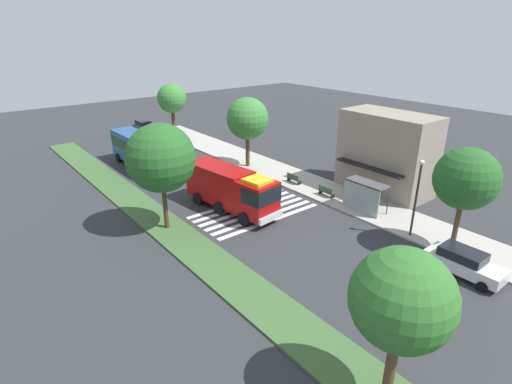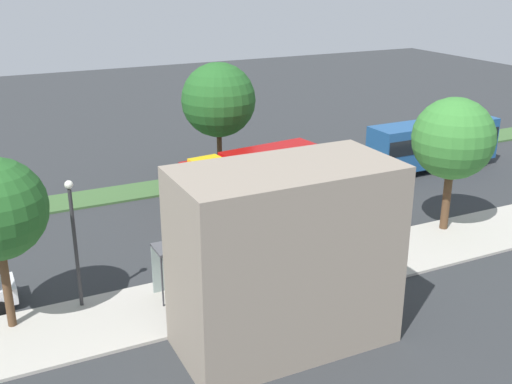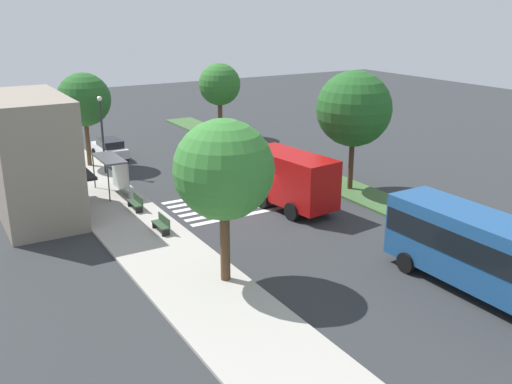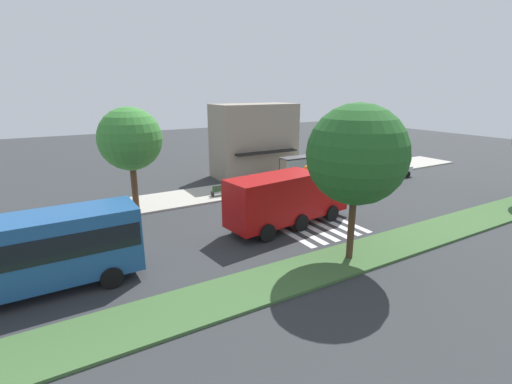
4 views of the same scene
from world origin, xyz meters
The scene contains 13 objects.
ground_plane centered at (0.00, 0.00, 0.00)m, with size 120.00×120.00×0.00m, color #2D3033.
sidewalk centered at (0.00, 7.97, 0.07)m, with size 60.00×4.65×0.14m, color #ADA89E.
median_strip centered at (0.00, -7.14, 0.07)m, with size 60.00×3.00×0.14m, color #3D6033.
crosswalk centered at (1.82, 0.00, 0.01)m, with size 4.95×10.16×0.01m.
fire_truck centered at (0.68, -1.29, 2.02)m, with size 9.32×3.64×3.60m.
transit_bus centered at (-14.76, -2.54, 2.09)m, with size 10.29×2.95×3.52m.
bus_stop_shelter centered at (7.55, 6.94, 1.89)m, with size 3.50×1.40×2.46m.
bench_near_shelter centered at (3.55, 6.97, 0.59)m, with size 1.60×0.50×0.90m.
bench_west_of_shelter centered at (-0.70, 6.97, 0.59)m, with size 1.60×0.50×0.90m.
street_lamp centered at (12.45, 6.24, 3.57)m, with size 0.36×0.36×5.77m.
storefront_building centered at (5.70, 12.38, 3.66)m, with size 8.35×4.98×7.32m.
sidewalk_tree_west centered at (-7.70, 6.64, 5.35)m, with size 4.45×4.45×7.47m.
median_tree_far_west centered at (0.20, -7.14, 5.64)m, with size 5.01×5.01×8.02m.
Camera 2 is at (16.09, 31.12, 14.15)m, focal length 43.69 mm.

